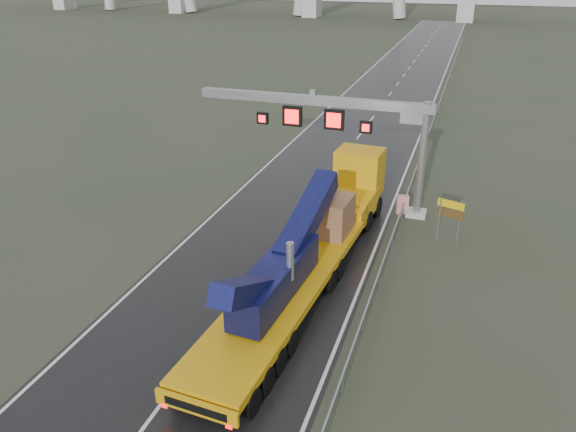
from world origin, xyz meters
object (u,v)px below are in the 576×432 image
(exit_sign_pair, at_px, (450,213))
(striped_barrier, at_px, (403,204))
(sign_gantry, at_px, (345,122))
(heavy_haul_truck, at_px, (318,232))

(exit_sign_pair, distance_m, striped_barrier, 4.55)
(sign_gantry, xyz_separation_m, heavy_haul_truck, (0.57, -7.96, -3.70))
(sign_gantry, bearing_deg, striped_barrier, 0.63)
(exit_sign_pair, bearing_deg, sign_gantry, 173.03)
(heavy_haul_truck, bearing_deg, sign_gantry, 98.25)
(sign_gantry, height_order, exit_sign_pair, sign_gantry)
(exit_sign_pair, bearing_deg, striped_barrier, 150.43)
(striped_barrier, bearing_deg, sign_gantry, 166.95)
(sign_gantry, relative_size, striped_barrier, 12.32)
(striped_barrier, bearing_deg, heavy_haul_truck, -126.26)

